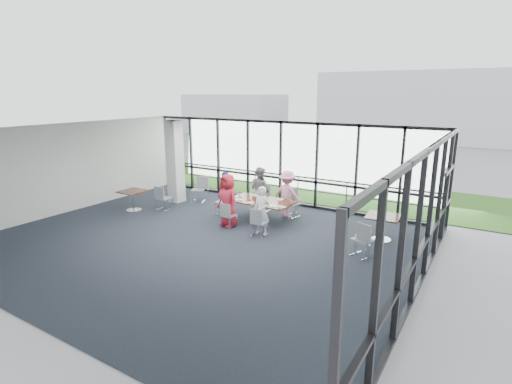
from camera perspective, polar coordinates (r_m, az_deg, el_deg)
The scene contains 44 objects.
floor at distance 11.88m, azimuth -8.16°, elevation -7.06°, with size 12.00×10.00×0.02m, color #1F2330.
ceiling at distance 11.14m, azimuth -8.74°, elevation 8.53°, with size 12.00×10.00×0.04m, color white.
wall_left at distance 15.88m, azimuth -25.32°, elevation 3.13°, with size 0.10×10.00×3.20m, color silver.
wall_front at distance 8.40m, azimuth -31.00°, elevation -6.39°, with size 12.00×0.10×3.20m, color silver.
curtain_wall_back at distance 15.48m, azimuth 3.53°, elevation 4.21°, with size 12.00×0.10×3.20m, color white.
curtain_wall_right at distance 8.94m, azimuth 22.65°, elevation -4.27°, with size 0.10×10.00×3.20m, color white.
exit_door at distance 12.67m, azimuth 25.24°, elevation -1.91°, with size 0.12×1.60×2.10m, color black.
structural_column at distance 15.95m, azimuth -11.47°, elevation 4.25°, with size 0.50×0.50×3.20m, color silver.
apron at distance 20.26m, azimuth 10.16°, elevation 1.70°, with size 80.00×70.00×0.02m, color gray.
grass_strip at distance 18.45m, azimuth 7.86°, elevation 0.67°, with size 80.00×5.00×0.01m, color #2E5918.
hangar_main at distance 40.60m, azimuth 27.67°, elevation 10.76°, with size 24.00×10.00×6.00m, color silver.
hangar_aux at distance 44.36m, azimuth -3.03°, elevation 11.16°, with size 10.00×6.00×4.00m, color silver.
guard_rail at distance 16.22m, azimuth 4.47°, elevation 0.69°, with size 0.06×0.06×12.00m, color #2D2D33.
main_table at distance 13.30m, azimuth 0.68°, elevation -1.63°, with size 2.21×1.26×0.75m.
side_table_left at distance 15.26m, azimuth -17.18°, elevation -0.25°, with size 0.87×0.87×0.75m.
side_table_right at distance 12.24m, azimuth 17.65°, elevation -3.72°, with size 1.01×1.01×0.75m.
diner_near_left at distance 12.89m, azimuth -4.04°, elevation -1.18°, with size 0.84×0.55×1.73m, color #B82233.
diner_near_right at distance 12.13m, azimuth 0.82°, elevation -2.68°, with size 0.55×0.40×1.49m, color white.
diner_far_left at distance 14.37m, azimuth 0.56°, elevation 0.33°, with size 0.81×0.50×1.66m, color gray.
diner_far_right at distance 13.81m, azimuth 4.47°, elevation -0.33°, with size 1.06×0.55×1.64m, color pink.
diner_end at distance 13.99m, azimuth -4.31°, elevation -0.23°, with size 0.93×0.51×1.59m, color #1F4CA9.
chair_main_nl at distance 12.81m, azimuth -3.91°, elevation -3.38°, with size 0.40×0.40×0.82m, color gray, non-canonical shape.
chair_main_nr at distance 12.08m, azimuth 0.51°, elevation -4.37°, with size 0.41×0.41×0.85m, color gray, non-canonical shape.
chair_main_fl at distance 14.57m, azimuth 0.94°, elevation -0.96°, with size 0.45×0.45×0.93m, color gray, non-canonical shape.
chair_main_fr at distance 13.95m, azimuth 5.11°, elevation -1.67°, with size 0.46×0.46×0.95m, color gray, non-canonical shape.
chair_main_end at distance 14.28m, azimuth -4.78°, elevation -1.41°, with size 0.43×0.43×0.89m, color gray, non-canonical shape.
chair_spare_la at distance 15.12m, azimuth -13.02°, elevation -0.86°, with size 0.43×0.43×0.88m, color gray, non-canonical shape.
chair_spare_lb at distance 15.96m, azimuth -8.29°, elevation 0.32°, with size 0.48×0.48×0.98m, color gray, non-canonical shape.
chair_spare_r at distance 10.93m, azimuth 14.95°, elevation -6.59°, with size 0.47×0.47×0.95m, color gray, non-canonical shape.
plate_nl at distance 13.35m, azimuth -2.54°, elevation -1.09°, with size 0.27×0.27×0.01m, color white.
plate_nr at distance 12.61m, azimuth 2.50°, elevation -1.99°, with size 0.27×0.27×0.01m, color white.
plate_fl at distance 13.88m, azimuth -0.18°, elevation -0.48°, with size 0.24×0.24×0.01m, color white.
plate_fr at distance 13.37m, azimuth 3.41°, elevation -1.07°, with size 0.27×0.27×0.01m, color white.
plate_end at distance 13.82m, azimuth -2.48°, elevation -0.55°, with size 0.28×0.28×0.01m, color white.
tumbler_a at distance 13.23m, azimuth -0.90°, elevation -0.93°, with size 0.07×0.07×0.14m, color white.
tumbler_b at distance 12.84m, azimuth 1.55°, elevation -1.37°, with size 0.08×0.08×0.15m, color white.
tumbler_c at distance 13.48m, azimuth 1.45°, elevation -0.62°, with size 0.08×0.08×0.15m, color white.
tumbler_d at distance 13.54m, azimuth -2.27°, elevation -0.59°, with size 0.07×0.07×0.14m, color white.
menu_a at distance 13.01m, azimuth -0.97°, elevation -1.50°, with size 0.32×0.22×0.00m, color silver.
menu_b at distance 12.56m, azimuth 3.71°, elevation -2.11°, with size 0.29×0.20×0.00m, color silver.
menu_c at distance 13.54m, azimuth 2.51°, elevation -0.88°, with size 0.27×0.19×0.00m, color silver.
condiment_caddy at distance 13.30m, azimuth 1.05°, elevation -1.07°, with size 0.10×0.07×0.04m, color black.
ketchup_bottle at distance 13.29m, azimuth 0.62°, elevation -0.77°, with size 0.06×0.06×0.18m, color #9D0C0D.
green_bottle at distance 13.24m, azimuth 1.17°, elevation -0.79°, with size 0.05×0.05×0.20m, color #156B33.
Camera 1 is at (7.18, -8.46, 4.25)m, focal length 28.00 mm.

